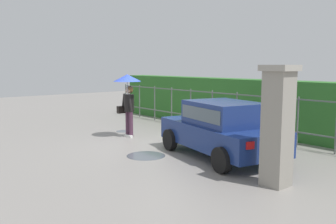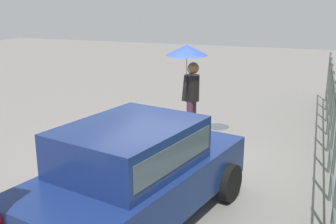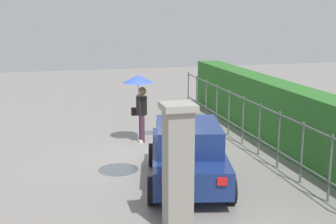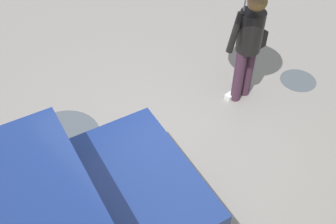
% 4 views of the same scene
% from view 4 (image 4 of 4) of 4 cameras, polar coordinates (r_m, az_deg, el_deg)
% --- Properties ---
extents(ground_plane, '(40.00, 40.00, 0.00)m').
position_cam_4_polar(ground_plane, '(5.27, 0.24, -5.79)').
color(ground_plane, gray).
extents(pedestrian, '(0.92, 0.92, 2.11)m').
position_cam_4_polar(pedestrian, '(5.26, 11.71, 15.09)').
color(pedestrian, '#47283D').
rests_on(pedestrian, ground).
extents(puddle_near, '(1.04, 1.04, 0.00)m').
position_cam_4_polar(puddle_near, '(5.64, -15.02, -3.47)').
color(puddle_near, '#4C545B').
rests_on(puddle_near, ground).
extents(puddle_far, '(0.57, 0.57, 0.00)m').
position_cam_4_polar(puddle_far, '(6.65, 18.26, 4.36)').
color(puddle_far, '#4C545B').
rests_on(puddle_far, ground).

